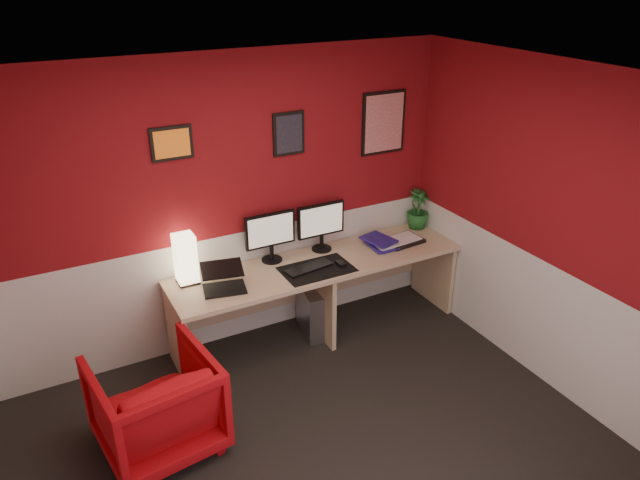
# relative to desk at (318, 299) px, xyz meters

# --- Properties ---
(ground) EXTENTS (4.00, 3.50, 0.01)m
(ground) POSITION_rel_desk_xyz_m (-0.69, -1.41, -0.36)
(ground) COLOR black
(ground) RESTS_ON ground
(ceiling) EXTENTS (4.00, 3.50, 0.01)m
(ceiling) POSITION_rel_desk_xyz_m (-0.69, -1.41, 2.13)
(ceiling) COLOR white
(ceiling) RESTS_ON ground
(wall_back) EXTENTS (4.00, 0.01, 2.50)m
(wall_back) POSITION_rel_desk_xyz_m (-0.69, 0.34, 0.89)
(wall_back) COLOR maroon
(wall_back) RESTS_ON ground
(wall_right) EXTENTS (0.01, 3.50, 2.50)m
(wall_right) POSITION_rel_desk_xyz_m (1.31, -1.41, 0.89)
(wall_right) COLOR maroon
(wall_right) RESTS_ON ground
(wainscot_back) EXTENTS (4.00, 0.01, 1.00)m
(wainscot_back) POSITION_rel_desk_xyz_m (-0.69, 0.34, 0.14)
(wainscot_back) COLOR silver
(wainscot_back) RESTS_ON ground
(wainscot_right) EXTENTS (0.01, 3.50, 1.00)m
(wainscot_right) POSITION_rel_desk_xyz_m (1.31, -1.41, 0.14)
(wainscot_right) COLOR silver
(wainscot_right) RESTS_ON ground
(desk) EXTENTS (2.60, 0.65, 0.73)m
(desk) POSITION_rel_desk_xyz_m (0.00, 0.00, 0.00)
(desk) COLOR tan
(desk) RESTS_ON ground
(shoji_lamp) EXTENTS (0.16, 0.16, 0.40)m
(shoji_lamp) POSITION_rel_desk_xyz_m (-1.09, 0.19, 0.56)
(shoji_lamp) COLOR #FFE5B2
(shoji_lamp) RESTS_ON desk
(laptop) EXTENTS (0.37, 0.29, 0.22)m
(laptop) POSITION_rel_desk_xyz_m (-0.87, -0.06, 0.47)
(laptop) COLOR black
(laptop) RESTS_ON desk
(monitor_left) EXTENTS (0.45, 0.06, 0.58)m
(monitor_left) POSITION_rel_desk_xyz_m (-0.34, 0.23, 0.66)
(monitor_left) COLOR black
(monitor_left) RESTS_ON desk
(monitor_right) EXTENTS (0.45, 0.06, 0.58)m
(monitor_right) POSITION_rel_desk_xyz_m (0.15, 0.22, 0.66)
(monitor_right) COLOR black
(monitor_right) RESTS_ON desk
(desk_mat) EXTENTS (0.60, 0.38, 0.01)m
(desk_mat) POSITION_rel_desk_xyz_m (-0.07, -0.11, 0.37)
(desk_mat) COLOR black
(desk_mat) RESTS_ON desk
(keyboard) EXTENTS (0.44, 0.20, 0.02)m
(keyboard) POSITION_rel_desk_xyz_m (-0.13, -0.07, 0.38)
(keyboard) COLOR black
(keyboard) RESTS_ON desk_mat
(mouse) EXTENTS (0.07, 0.10, 0.03)m
(mouse) POSITION_rel_desk_xyz_m (0.14, -0.14, 0.39)
(mouse) COLOR black
(mouse) RESTS_ON desk_mat
(book_bottom) EXTENTS (0.25, 0.32, 0.03)m
(book_bottom) POSITION_rel_desk_xyz_m (0.54, 0.02, 0.38)
(book_bottom) COLOR navy
(book_bottom) RESTS_ON desk
(book_middle) EXTENTS (0.21, 0.28, 0.02)m
(book_middle) POSITION_rel_desk_xyz_m (0.56, 0.02, 0.40)
(book_middle) COLOR silver
(book_middle) RESTS_ON book_bottom
(book_top) EXTENTS (0.28, 0.34, 0.03)m
(book_top) POSITION_rel_desk_xyz_m (0.52, 0.00, 0.43)
(book_top) COLOR navy
(book_top) RESTS_ON book_middle
(zen_tray) EXTENTS (0.37, 0.28, 0.03)m
(zen_tray) POSITION_rel_desk_xyz_m (0.88, -0.00, 0.38)
(zen_tray) COLOR black
(zen_tray) RESTS_ON desk
(potted_plant) EXTENTS (0.22, 0.22, 0.39)m
(potted_plant) POSITION_rel_desk_xyz_m (1.19, 0.21, 0.56)
(potted_plant) COLOR #19591E
(potted_plant) RESTS_ON desk
(pc_tower) EXTENTS (0.27, 0.48, 0.45)m
(pc_tower) POSITION_rel_desk_xyz_m (-0.02, 0.07, -0.14)
(pc_tower) COLOR #99999E
(pc_tower) RESTS_ON ground
(armchair) EXTENTS (0.86, 0.88, 0.72)m
(armchair) POSITION_rel_desk_xyz_m (-1.62, -0.70, -0.01)
(armchair) COLOR red
(armchair) RESTS_ON ground
(art_left) EXTENTS (0.32, 0.02, 0.26)m
(art_left) POSITION_rel_desk_xyz_m (-1.07, 0.33, 1.49)
(art_left) COLOR orange
(art_left) RESTS_ON wall_back
(art_center) EXTENTS (0.28, 0.02, 0.36)m
(art_center) POSITION_rel_desk_xyz_m (-0.10, 0.33, 1.44)
(art_center) COLOR black
(art_center) RESTS_ON wall_back
(art_right) EXTENTS (0.44, 0.02, 0.56)m
(art_right) POSITION_rel_desk_xyz_m (0.83, 0.33, 1.42)
(art_right) COLOR red
(art_right) RESTS_ON wall_back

